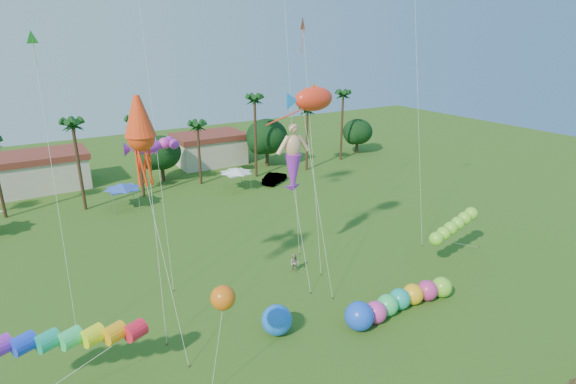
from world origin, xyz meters
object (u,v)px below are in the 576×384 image
car_b (275,178)px  blue_ball (277,320)px  spectator_b (295,263)px  caterpillar_inflatable (396,302)px

car_b → blue_ball: blue_ball is taller
car_b → blue_ball: size_ratio=2.14×
spectator_b → caterpillar_inflatable: (3.15, -8.92, 0.01)m
spectator_b → blue_ball: bearing=-76.7°
car_b → caterpillar_inflatable: 31.95m
blue_ball → spectator_b: bearing=49.6°
car_b → spectator_b: size_ratio=2.66×
caterpillar_inflatable → blue_ball: bearing=164.5°
caterpillar_inflatable → car_b: bearing=76.5°
spectator_b → blue_ball: 8.51m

